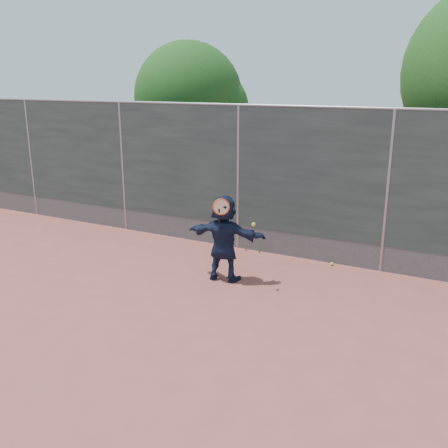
% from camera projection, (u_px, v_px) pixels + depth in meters
% --- Properties ---
extents(ground, '(80.00, 80.00, 0.00)m').
position_uv_depth(ground, '(140.00, 312.00, 7.78)').
color(ground, '#9E4C42').
rests_on(ground, ground).
extents(player, '(1.49, 0.59, 1.56)m').
position_uv_depth(player, '(224.00, 238.00, 8.83)').
color(player, '#141E37').
rests_on(player, ground).
extents(ball_ground, '(0.07, 0.07, 0.07)m').
position_uv_depth(ball_ground, '(332.00, 264.00, 9.69)').
color(ball_ground, '#B4D72F').
rests_on(ball_ground, ground).
extents(fence, '(20.00, 0.06, 3.03)m').
position_uv_depth(fence, '(238.00, 175.00, 10.32)').
color(fence, '#38423D').
rests_on(fence, ground).
extents(swing_action, '(0.75, 0.17, 0.51)m').
position_uv_depth(swing_action, '(224.00, 210.00, 8.45)').
color(swing_action, '#DC4914').
rests_on(swing_action, ground).
extents(tree_left, '(3.15, 3.00, 4.53)m').
position_uv_depth(tree_left, '(194.00, 100.00, 13.80)').
color(tree_left, '#382314').
rests_on(tree_left, ground).
extents(weed_clump, '(0.68, 0.07, 0.30)m').
position_uv_depth(weed_clump, '(248.00, 245.00, 10.50)').
color(weed_clump, '#387226').
rests_on(weed_clump, ground).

